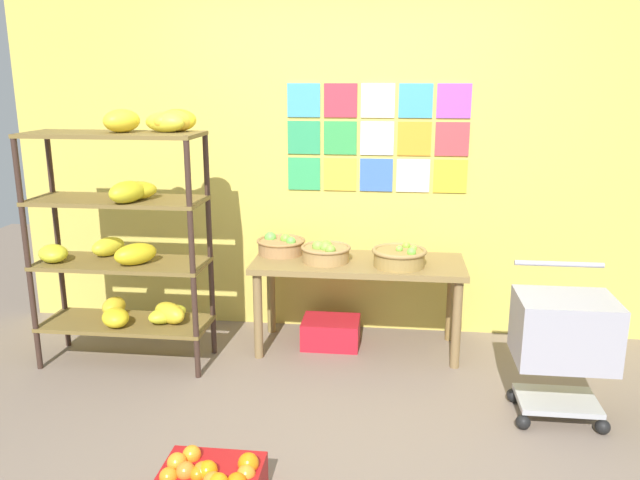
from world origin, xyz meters
name	(u,v)px	position (x,y,z in m)	size (l,w,h in m)	color
ground	(318,438)	(0.00, 0.00, 0.00)	(9.15, 9.15, 0.00)	#796859
back_wall_with_art	(345,152)	(0.00, 1.60, 1.33)	(4.92, 0.07, 2.65)	#D0BC50
banana_shelf_unit	(129,224)	(-1.30, 0.81, 0.94)	(1.12, 0.54, 1.66)	#38261E
display_table	(358,273)	(0.13, 1.18, 0.55)	(1.43, 0.58, 0.64)	olive
fruit_basket_back_right	(399,256)	(0.41, 1.09, 0.70)	(0.36, 0.36, 0.14)	olive
fruit_basket_centre	(326,252)	(-0.09, 1.14, 0.70)	(0.34, 0.34, 0.15)	#A27D48
fruit_basket_right	(281,245)	(-0.42, 1.31, 0.70)	(0.34, 0.34, 0.14)	#A07548
produce_crate_under_table	(331,332)	(-0.06, 1.22, 0.10)	(0.40, 0.31, 0.19)	red
shopping_cart	(564,335)	(1.29, 0.38, 0.49)	(0.51, 0.45, 0.84)	black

